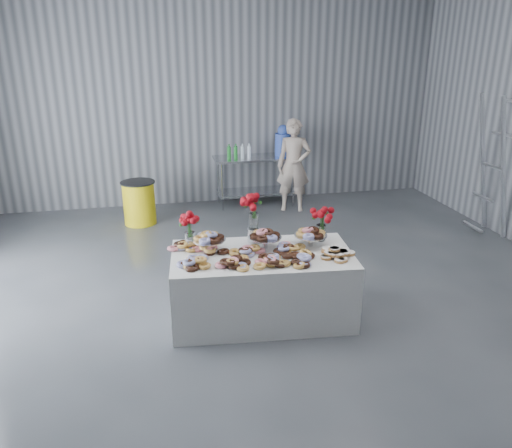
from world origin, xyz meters
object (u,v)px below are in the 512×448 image
Objects in this scene: display_table at (262,285)px; person at (294,165)px; water_jug at (283,142)px; trash_barrel at (139,203)px; prep_table at (256,172)px; stepladder at (493,166)px.

person reaches higher than display_table.
trash_barrel is at bearing -166.88° from water_jug.
prep_table reaches higher than trash_barrel.
prep_table is at bearing 145.17° from stepladder.
display_table is at bearing -107.87° from water_jug.
water_jug is 0.26× the size of stepladder.
water_jug reaches higher than display_table.
prep_table is at bearing 180.00° from water_jug.
prep_table is at bearing 78.93° from display_table.
stepladder is at bearing 23.67° from display_table.
water_jug is at bearing 140.46° from stepladder.
person is at bearing -35.93° from prep_table.
water_jug is at bearing 72.13° from display_table.
person is 3.16m from stepladder.
person is 0.75× the size of stepladder.
display_table is 3.59m from trash_barrel.
display_table is 1.17× the size of person.
display_table is 3.80m from person.
trash_barrel is at bearing -158.75° from person.
stepladder is at bearing -16.98° from trash_barrel.
person reaches higher than trash_barrel.
stepladder is at bearing -34.83° from prep_table.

